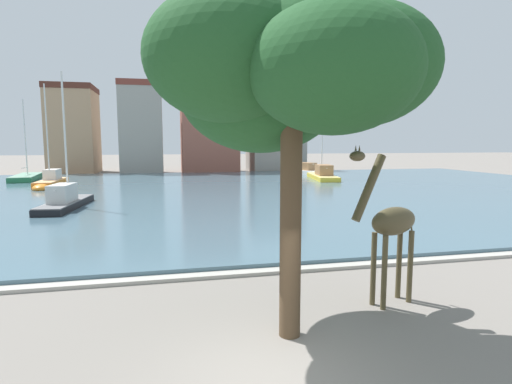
# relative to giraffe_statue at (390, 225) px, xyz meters

# --- Properties ---
(ground_plane) EXTENTS (300.00, 300.00, 0.00)m
(ground_plane) POSITION_rel_giraffe_statue_xyz_m (-4.02, -2.79, -2.17)
(ground_plane) COLOR gray
(harbor_water) EXTENTS (82.16, 44.07, 0.25)m
(harbor_water) POSITION_rel_giraffe_statue_xyz_m (-4.02, 25.52, -2.04)
(harbor_water) COLOR #476675
(harbor_water) RESTS_ON ground
(quay_edge_coping) EXTENTS (82.16, 0.50, 0.12)m
(quay_edge_coping) POSITION_rel_giraffe_statue_xyz_m (-4.02, 3.23, -2.11)
(quay_edge_coping) COLOR #ADA89E
(quay_edge_coping) RESTS_ON ground
(giraffe_statue) EXTENTS (2.38, 1.12, 4.25)m
(giraffe_statue) POSITION_rel_giraffe_statue_xyz_m (0.00, 0.00, 0.00)
(giraffe_statue) COLOR #4C4228
(giraffe_statue) RESTS_ON ground
(sailboat_black) EXTENTS (2.29, 7.82, 8.67)m
(sailboat_black) POSITION_rel_giraffe_statue_xyz_m (-11.85, 18.12, -1.58)
(sailboat_black) COLOR black
(sailboat_black) RESTS_ON ground
(sailboat_green) EXTENTS (3.29, 9.63, 9.06)m
(sailboat_green) POSITION_rel_giraffe_statue_xyz_m (-20.81, 40.43, -1.74)
(sailboat_green) COLOR #236B42
(sailboat_green) RESTS_ON ground
(sailboat_orange) EXTENTS (1.70, 7.23, 9.63)m
(sailboat_orange) POSITION_rel_giraffe_statue_xyz_m (-16.28, 31.47, -1.54)
(sailboat_orange) COLOR orange
(sailboat_orange) RESTS_ON ground
(sailboat_white) EXTENTS (4.52, 8.04, 7.88)m
(sailboat_white) POSITION_rel_giraffe_statue_xyz_m (11.96, 41.88, -1.60)
(sailboat_white) COLOR white
(sailboat_white) RESTS_ON ground
(sailboat_yellow) EXTENTS (3.54, 9.38, 7.85)m
(sailboat_yellow) POSITION_rel_giraffe_statue_xyz_m (11.57, 33.91, -1.57)
(sailboat_yellow) COLOR gold
(sailboat_yellow) RESTS_ON ground
(shade_tree) EXTENTS (6.24, 6.20, 7.43)m
(shade_tree) POSITION_rel_giraffe_statue_xyz_m (-3.12, -0.86, 3.63)
(shade_tree) COLOR brown
(shade_tree) RESTS_ON ground
(townhouse_wide_warehouse) EXTENTS (6.24, 7.96, 12.29)m
(townhouse_wide_warehouse) POSITION_rel_giraffe_statue_xyz_m (-18.37, 53.34, 3.99)
(townhouse_wide_warehouse) COLOR tan
(townhouse_wide_warehouse) RESTS_ON ground
(townhouse_corner_house) EXTENTS (5.80, 5.87, 12.64)m
(townhouse_corner_house) POSITION_rel_giraffe_statue_xyz_m (-8.89, 50.01, 4.17)
(townhouse_corner_house) COLOR gray
(townhouse_corner_house) RESTS_ON ground
(townhouse_tall_gabled) EXTENTS (8.07, 7.49, 13.46)m
(townhouse_tall_gabled) POSITION_rel_giraffe_statue_xyz_m (0.55, 50.26, 4.58)
(townhouse_tall_gabled) COLOR #8E5142
(townhouse_tall_gabled) RESTS_ON ground
(townhouse_narrow_midrow) EXTENTS (8.08, 7.15, 10.20)m
(townhouse_narrow_midrow) POSITION_rel_giraffe_statue_xyz_m (10.82, 51.35, 2.95)
(townhouse_narrow_midrow) COLOR gray
(townhouse_narrow_midrow) RESTS_ON ground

